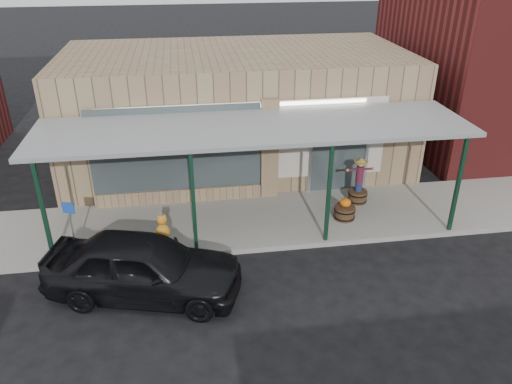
{
  "coord_description": "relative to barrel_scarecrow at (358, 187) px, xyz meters",
  "views": [
    {
      "loc": [
        -1.88,
        -9.28,
        7.72
      ],
      "look_at": [
        -0.1,
        2.6,
        1.57
      ],
      "focal_mm": 35.0,
      "sensor_mm": 36.0,
      "label": 1
    }
  ],
  "objects": [
    {
      "name": "storefront",
      "position": [
        -3.42,
        3.97,
        1.43
      ],
      "size": [
        12.0,
        6.25,
        4.2
      ],
      "color": "#907B58",
      "rests_on": "ground"
    },
    {
      "name": "ground",
      "position": [
        -3.42,
        -4.19,
        -0.67
      ],
      "size": [
        120.0,
        120.0,
        0.0
      ],
      "primitive_type": "plane",
      "color": "black",
      "rests_on": "ground"
    },
    {
      "name": "parked_sedan",
      "position": [
        -6.49,
        -3.51,
        0.13
      ],
      "size": [
        4.96,
        3.0,
        1.61
      ],
      "rotation": [
        0.0,
        0.0,
        1.31
      ],
      "color": "black",
      "rests_on": "ground"
    },
    {
      "name": "sidewalk",
      "position": [
        -3.42,
        -0.59,
        -0.59
      ],
      "size": [
        40.0,
        3.2,
        0.15
      ],
      "primitive_type": "cube",
      "color": "gray",
      "rests_on": "ground"
    },
    {
      "name": "handicap_sign",
      "position": [
        -8.42,
        -1.67,
        0.47
      ],
      "size": [
        0.31,
        0.11,
        1.53
      ],
      "rotation": [
        0.0,
        0.0,
        -0.29
      ],
      "color": "gray",
      "rests_on": "sidewalk"
    },
    {
      "name": "barrel_scarecrow",
      "position": [
        0.0,
        0.0,
        0.0
      ],
      "size": [
        0.93,
        0.62,
        1.53
      ],
      "rotation": [
        0.0,
        0.0,
        -0.05
      ],
      "color": "#4C391E",
      "rests_on": "sidewalk"
    },
    {
      "name": "awning",
      "position": [
        -3.42,
        -0.63,
        2.34
      ],
      "size": [
        12.0,
        3.0,
        3.04
      ],
      "color": "gray",
      "rests_on": "ground"
    },
    {
      "name": "block_buildings_near",
      "position": [
        -1.41,
        5.01,
        3.1
      ],
      "size": [
        61.0,
        8.0,
        8.0
      ],
      "color": "maroon",
      "rests_on": "ground"
    },
    {
      "name": "barrel_pumpkin",
      "position": [
        -0.74,
        -0.98,
        -0.26
      ],
      "size": [
        0.63,
        0.63,
        0.72
      ],
      "rotation": [
        0.0,
        0.0,
        -0.02
      ],
      "color": "#4C391E",
      "rests_on": "sidewalk"
    }
  ]
}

